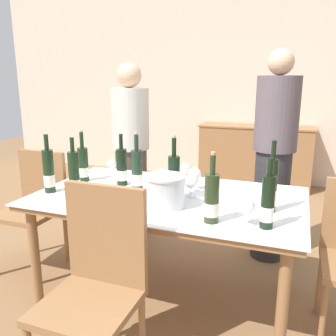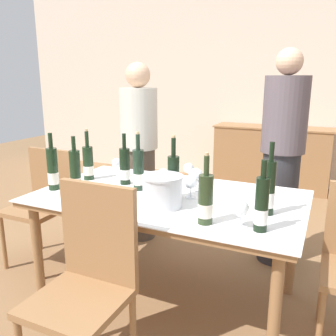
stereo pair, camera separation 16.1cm
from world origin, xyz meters
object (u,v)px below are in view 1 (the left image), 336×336
Objects in this scene: wine_glass_2 at (247,207)px; chair_left_end at (35,201)px; wine_glass_3 at (112,165)px; chair_near_front at (97,276)px; wine_bottle_4 at (122,168)px; wine_bottle_7 at (268,203)px; wine_glass_4 at (185,168)px; wine_bottle_1 at (74,177)px; wine_glass_5 at (191,182)px; ice_bucket at (165,190)px; wine_bottle_2 at (271,187)px; wine_bottle_6 at (174,178)px; wine_glass_0 at (194,175)px; wine_bottle_5 at (83,165)px; sideboard_cabinet at (255,156)px; wine_glass_1 at (162,175)px; wine_bottle_0 at (49,172)px; wine_bottle_3 at (137,171)px; dining_table at (168,206)px; person_host at (131,154)px; wine_bottle_8 at (212,199)px; person_guest_left at (274,159)px.

chair_left_end is (-1.66, 0.38, -0.30)m from wine_glass_2.
wine_glass_3 is 1.08m from chair_near_front.
wine_bottle_4 is 1.09m from wine_bottle_7.
wine_glass_3 is 1.02× the size of wine_glass_4.
wine_bottle_1 reaches higher than wine_glass_5.
wine_bottle_2 is (0.57, 0.13, 0.05)m from ice_bucket.
wine_bottle_6 is 2.65× the size of wine_glass_3.
wine_bottle_2 is 1.03m from chair_near_front.
wine_bottle_6 reaches higher than wine_glass_0.
wine_bottle_5 reaches higher than wine_bottle_4.
wine_bottle_7 is 1.83m from chair_left_end.
wine_bottle_5 is 0.41× the size of chair_left_end.
chair_near_front reaches higher than wine_glass_0.
wine_glass_0 is (-0.08, -2.71, 0.42)m from sideboard_cabinet.
wine_bottle_7 reaches higher than ice_bucket.
wine_bottle_2 is 2.66× the size of wine_glass_0.
wine_bottle_2 is 2.88× the size of wine_glass_1.
wine_bottle_0 is 0.58m from chair_left_end.
wine_bottle_4 is 0.45m from wine_glass_4.
wine_glass_0 is 1.04× the size of wine_glass_4.
wine_bottle_6 is at bearing -17.59° from wine_bottle_4.
wine_bottle_6 reaches higher than wine_glass_1.
wine_bottle_3 is at bearing 100.40° from chair_near_front.
wine_bottle_5 is 2.51× the size of wine_glass_3.
person_host reaches higher than dining_table.
wine_glass_0 is 0.16× the size of chair_near_front.
ice_bucket is 0.57m from wine_bottle_1.
wine_bottle_7 is at bearing -21.06° from wine_bottle_3.
dining_table is 11.57× the size of wine_glass_4.
wine_bottle_0 is at bearing -167.73° from wine_bottle_6.
ice_bucket is 0.34m from wine_glass_1.
wine_glass_1 is (0.60, 0.02, -0.03)m from wine_bottle_5.
person_host is (0.10, 0.99, -0.07)m from wine_bottle_0.
sideboard_cabinet is 10.56× the size of wine_glass_4.
wine_bottle_6 is at bearing -27.44° from dining_table.
wine_bottle_6 reaches higher than wine_glass_5.
dining_table is 0.36m from wine_glass_4.
wine_bottle_2 is (0.42, -2.96, 0.46)m from sideboard_cabinet.
ice_bucket is 0.59m from wine_bottle_7.
wine_bottle_3 is 1.05× the size of wine_bottle_8.
wine_bottle_3 is 2.77× the size of wine_glass_2.
wine_bottle_2 reaches higher than wine_glass_3.
person_host is (-0.66, 0.47, -0.04)m from wine_glass_4.
wine_bottle_5 is 0.22× the size of person_guest_left.
dining_table is at bearing 154.59° from wine_bottle_7.
wine_bottle_7 is at bearing -4.22° from wine_bottle_0.
wine_glass_0 is (0.63, 0.43, -0.04)m from wine_bottle_1.
ice_bucket reaches higher than sideboard_cabinet.
wine_glass_2 is at bearing -92.16° from person_guest_left.
chair_left_end is at bearing 176.69° from wine_bottle_3.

